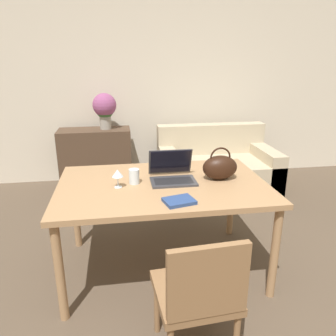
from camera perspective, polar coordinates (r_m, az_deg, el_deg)
The scene contains 11 objects.
wall_back at distance 4.65m, azimuth -4.65°, elevation 14.56°, with size 10.00×0.06×2.70m.
dining_table at distance 2.55m, azimuth -0.93°, elevation -4.12°, with size 1.60×1.04×0.76m.
chair at distance 1.90m, azimuth 5.42°, elevation -20.80°, with size 0.47×0.47×0.84m.
couch at distance 4.38m, azimuth 8.37°, elevation -0.17°, with size 1.47×0.91×0.82m.
sideboard at distance 4.49m, azimuth -12.43°, elevation 1.62°, with size 0.93×0.40×0.79m.
laptop at distance 2.58m, azimuth 0.68°, elevation -0.70°, with size 0.35×0.31×0.23m.
drinking_glass at distance 2.51m, azimuth -5.92°, elevation -1.46°, with size 0.08×0.08×0.11m.
wine_glass at distance 2.43m, azimuth -8.78°, elevation -1.03°, with size 0.08×0.08×0.14m.
handbag at distance 2.60m, azimuth 9.02°, elevation 0.16°, with size 0.28×0.17×0.26m.
flower_vase at distance 4.35m, azimuth -10.98°, elevation 10.23°, with size 0.30×0.30×0.46m.
book at distance 2.19m, azimuth 1.95°, elevation -5.76°, with size 0.23×0.19×0.02m.
Camera 1 is at (-0.35, -1.49, 1.68)m, focal length 35.00 mm.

